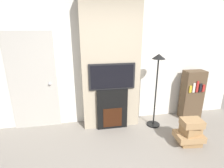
{
  "coord_description": "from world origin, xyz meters",
  "views": [
    {
      "loc": [
        -0.59,
        -1.64,
        2.08
      ],
      "look_at": [
        0.0,
        1.65,
        0.99
      ],
      "focal_mm": 28.0,
      "sensor_mm": 36.0,
      "label": 1
    }
  ],
  "objects_px": {
    "television": "(112,76)",
    "box_stack": "(190,133)",
    "fireplace": "(112,109)",
    "bookshelf": "(192,95)",
    "floor_lamp": "(157,76)"
  },
  "relations": [
    {
      "from": "floor_lamp",
      "to": "box_stack",
      "type": "xyz_separation_m",
      "value": [
        0.38,
        -0.75,
        -0.89
      ]
    },
    {
      "from": "fireplace",
      "to": "floor_lamp",
      "type": "height_order",
      "value": "floor_lamp"
    },
    {
      "from": "bookshelf",
      "to": "television",
      "type": "bearing_deg",
      "value": -176.45
    },
    {
      "from": "box_stack",
      "to": "bookshelf",
      "type": "height_order",
      "value": "bookshelf"
    },
    {
      "from": "floor_lamp",
      "to": "bookshelf",
      "type": "distance_m",
      "value": 1.16
    },
    {
      "from": "television",
      "to": "box_stack",
      "type": "xyz_separation_m",
      "value": [
        1.3,
        -0.83,
        -0.9
      ]
    },
    {
      "from": "television",
      "to": "fireplace",
      "type": "bearing_deg",
      "value": 90.0
    },
    {
      "from": "television",
      "to": "floor_lamp",
      "type": "xyz_separation_m",
      "value": [
        0.92,
        -0.08,
        -0.01
      ]
    },
    {
      "from": "television",
      "to": "box_stack",
      "type": "distance_m",
      "value": 1.79
    },
    {
      "from": "floor_lamp",
      "to": "box_stack",
      "type": "height_order",
      "value": "floor_lamp"
    },
    {
      "from": "television",
      "to": "box_stack",
      "type": "relative_size",
      "value": 1.76
    },
    {
      "from": "television",
      "to": "floor_lamp",
      "type": "distance_m",
      "value": 0.92
    },
    {
      "from": "television",
      "to": "box_stack",
      "type": "height_order",
      "value": "television"
    },
    {
      "from": "fireplace",
      "to": "bookshelf",
      "type": "xyz_separation_m",
      "value": [
        1.91,
        0.12,
        0.14
      ]
    },
    {
      "from": "fireplace",
      "to": "box_stack",
      "type": "relative_size",
      "value": 1.67
    }
  ]
}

